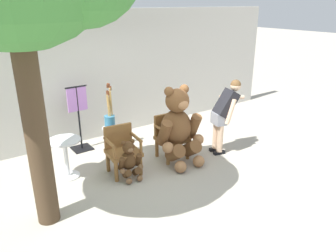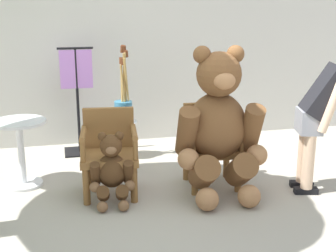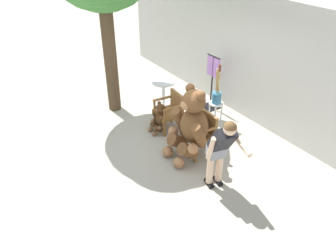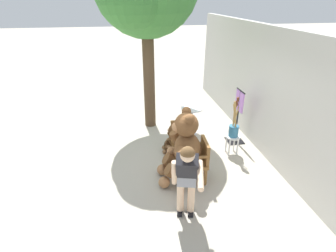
{
  "view_description": "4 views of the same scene",
  "coord_description": "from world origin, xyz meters",
  "px_view_note": "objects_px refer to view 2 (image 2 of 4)",
  "views": [
    {
      "loc": [
        -2.98,
        -4.29,
        2.94
      ],
      "look_at": [
        0.38,
        0.39,
        0.74
      ],
      "focal_mm": 35.0,
      "sensor_mm": 36.0,
      "label": 1
    },
    {
      "loc": [
        -0.99,
        -3.98,
        1.95
      ],
      "look_at": [
        -0.01,
        0.17,
        0.77
      ],
      "focal_mm": 50.0,
      "sensor_mm": 36.0,
      "label": 2
    },
    {
      "loc": [
        4.68,
        -3.06,
        4.07
      ],
      "look_at": [
        0.24,
        -0.06,
        0.67
      ],
      "focal_mm": 35.0,
      "sensor_mm": 36.0,
      "label": 3
    },
    {
      "loc": [
        4.72,
        -0.72,
        3.34
      ],
      "look_at": [
        -0.02,
        0.07,
        0.95
      ],
      "focal_mm": 28.0,
      "sensor_mm": 36.0,
      "label": 4
    }
  ],
  "objects_px": {
    "wooden_chair_left": "(109,150)",
    "wooden_chair_right": "(211,142)",
    "teddy_bear_large": "(219,124)",
    "person_visitor": "(323,106)",
    "brush_bucket": "(123,104)",
    "teddy_bear_small": "(112,170)",
    "clothing_display_stand": "(78,98)",
    "white_stool": "(124,130)",
    "round_side_table": "(21,146)"
  },
  "relations": [
    {
      "from": "teddy_bear_large",
      "to": "wooden_chair_left",
      "type": "bearing_deg",
      "value": 166.23
    },
    {
      "from": "wooden_chair_left",
      "to": "teddy_bear_small",
      "type": "height_order",
      "value": "wooden_chair_left"
    },
    {
      "from": "white_stool",
      "to": "clothing_display_stand",
      "type": "relative_size",
      "value": 0.34
    },
    {
      "from": "round_side_table",
      "to": "clothing_display_stand",
      "type": "relative_size",
      "value": 0.53
    },
    {
      "from": "teddy_bear_large",
      "to": "brush_bucket",
      "type": "xyz_separation_m",
      "value": [
        -0.77,
        1.34,
        -0.06
      ]
    },
    {
      "from": "person_visitor",
      "to": "round_side_table",
      "type": "height_order",
      "value": "person_visitor"
    },
    {
      "from": "teddy_bear_small",
      "to": "white_stool",
      "type": "xyz_separation_m",
      "value": [
        0.31,
        1.36,
        0.0
      ]
    },
    {
      "from": "wooden_chair_right",
      "to": "white_stool",
      "type": "height_order",
      "value": "wooden_chair_right"
    },
    {
      "from": "person_visitor",
      "to": "brush_bucket",
      "type": "relative_size",
      "value": 1.59
    },
    {
      "from": "wooden_chair_left",
      "to": "clothing_display_stand",
      "type": "relative_size",
      "value": 0.63
    },
    {
      "from": "brush_bucket",
      "to": "clothing_display_stand",
      "type": "distance_m",
      "value": 0.63
    },
    {
      "from": "wooden_chair_right",
      "to": "white_stool",
      "type": "xyz_separation_m",
      "value": [
        -0.78,
        1.08,
        -0.11
      ]
    },
    {
      "from": "white_stool",
      "to": "wooden_chair_left",
      "type": "bearing_deg",
      "value": -105.48
    },
    {
      "from": "teddy_bear_small",
      "to": "clothing_display_stand",
      "type": "height_order",
      "value": "clothing_display_stand"
    },
    {
      "from": "person_visitor",
      "to": "clothing_display_stand",
      "type": "xyz_separation_m",
      "value": [
        -2.34,
        1.83,
        -0.18
      ]
    },
    {
      "from": "white_stool",
      "to": "round_side_table",
      "type": "distance_m",
      "value": 1.37
    },
    {
      "from": "teddy_bear_small",
      "to": "brush_bucket",
      "type": "distance_m",
      "value": 1.43
    },
    {
      "from": "brush_bucket",
      "to": "clothing_display_stand",
      "type": "bearing_deg",
      "value": 149.86
    },
    {
      "from": "white_stool",
      "to": "clothing_display_stand",
      "type": "height_order",
      "value": "clothing_display_stand"
    },
    {
      "from": "wooden_chair_left",
      "to": "teddy_bear_large",
      "type": "distance_m",
      "value": 1.14
    },
    {
      "from": "teddy_bear_large",
      "to": "teddy_bear_small",
      "type": "xyz_separation_m",
      "value": [
        -1.08,
        -0.02,
        -0.38
      ]
    },
    {
      "from": "wooden_chair_left",
      "to": "clothing_display_stand",
      "type": "bearing_deg",
      "value": 99.68
    },
    {
      "from": "wooden_chair_right",
      "to": "brush_bucket",
      "type": "relative_size",
      "value": 0.91
    },
    {
      "from": "person_visitor",
      "to": "wooden_chair_right",
      "type": "bearing_deg",
      "value": 156.73
    },
    {
      "from": "wooden_chair_left",
      "to": "person_visitor",
      "type": "relative_size",
      "value": 0.57
    },
    {
      "from": "wooden_chair_right",
      "to": "clothing_display_stand",
      "type": "distance_m",
      "value": 1.93
    },
    {
      "from": "wooden_chair_right",
      "to": "brush_bucket",
      "type": "bearing_deg",
      "value": 125.72
    },
    {
      "from": "white_stool",
      "to": "person_visitor",
      "type": "bearing_deg",
      "value": -40.16
    },
    {
      "from": "teddy_bear_small",
      "to": "round_side_table",
      "type": "bearing_deg",
      "value": 142.2
    },
    {
      "from": "teddy_bear_large",
      "to": "person_visitor",
      "type": "relative_size",
      "value": 1.0
    },
    {
      "from": "white_stool",
      "to": "brush_bucket",
      "type": "bearing_deg",
      "value": -34.63
    },
    {
      "from": "brush_bucket",
      "to": "round_side_table",
      "type": "relative_size",
      "value": 1.32
    },
    {
      "from": "brush_bucket",
      "to": "clothing_display_stand",
      "type": "height_order",
      "value": "brush_bucket"
    },
    {
      "from": "round_side_table",
      "to": "teddy_bear_large",
      "type": "bearing_deg",
      "value": -18.71
    },
    {
      "from": "teddy_bear_small",
      "to": "person_visitor",
      "type": "bearing_deg",
      "value": -4.33
    },
    {
      "from": "clothing_display_stand",
      "to": "white_stool",
      "type": "bearing_deg",
      "value": -30.11
    },
    {
      "from": "teddy_bear_large",
      "to": "clothing_display_stand",
      "type": "bearing_deg",
      "value": 128.32
    },
    {
      "from": "wooden_chair_right",
      "to": "teddy_bear_large",
      "type": "relative_size",
      "value": 0.57
    },
    {
      "from": "brush_bucket",
      "to": "clothing_display_stand",
      "type": "xyz_separation_m",
      "value": [
        -0.54,
        0.31,
        0.04
      ]
    },
    {
      "from": "white_stool",
      "to": "brush_bucket",
      "type": "relative_size",
      "value": 0.49
    },
    {
      "from": "teddy_bear_large",
      "to": "white_stool",
      "type": "distance_m",
      "value": 1.59
    },
    {
      "from": "wooden_chair_left",
      "to": "person_visitor",
      "type": "distance_m",
      "value": 2.19
    },
    {
      "from": "teddy_bear_large",
      "to": "person_visitor",
      "type": "bearing_deg",
      "value": -9.78
    },
    {
      "from": "brush_bucket",
      "to": "round_side_table",
      "type": "xyz_separation_m",
      "value": [
        -1.19,
        -0.68,
        -0.23
      ]
    },
    {
      "from": "wooden_chair_left",
      "to": "brush_bucket",
      "type": "height_order",
      "value": "brush_bucket"
    },
    {
      "from": "wooden_chair_right",
      "to": "person_visitor",
      "type": "bearing_deg",
      "value": -23.27
    },
    {
      "from": "teddy_bear_large",
      "to": "teddy_bear_small",
      "type": "bearing_deg",
      "value": -179.05
    },
    {
      "from": "wooden_chair_right",
      "to": "white_stool",
      "type": "relative_size",
      "value": 1.87
    },
    {
      "from": "teddy_bear_large",
      "to": "brush_bucket",
      "type": "height_order",
      "value": "teddy_bear_large"
    },
    {
      "from": "wooden_chair_left",
      "to": "wooden_chair_right",
      "type": "bearing_deg",
      "value": 0.01
    }
  ]
}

